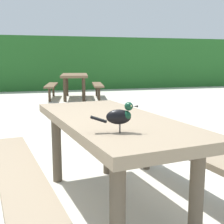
{
  "coord_description": "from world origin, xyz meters",
  "views": [
    {
      "loc": [
        -0.25,
        -2.1,
        1.17
      ],
      "look_at": [
        0.26,
        -0.25,
        0.84
      ],
      "focal_mm": 48.5,
      "sensor_mm": 36.0,
      "label": 1
    }
  ],
  "objects": [
    {
      "name": "hedge_wall",
      "position": [
        0.0,
        10.82,
        1.03
      ],
      "size": [
        28.0,
        2.32,
        2.05
      ],
      "primitive_type": "cube",
      "color": "#235B23",
      "rests_on": "ground"
    },
    {
      "name": "bird_grackle",
      "position": [
        0.27,
        -0.4,
        0.84
      ],
      "size": [
        0.28,
        0.1,
        0.18
      ],
      "color": "black",
      "rests_on": "picnic_table_foreground"
    },
    {
      "name": "ground_plane",
      "position": [
        0.0,
        0.0,
        0.0
      ],
      "size": [
        60.0,
        60.0,
        0.0
      ],
      "primitive_type": "plane",
      "color": "beige"
    },
    {
      "name": "picnic_table_foreground",
      "position": [
        0.34,
        0.1,
        0.56
      ],
      "size": [
        1.91,
        1.94,
        0.74
      ],
      "color": "#84725B",
      "rests_on": "ground"
    },
    {
      "name": "picnic_table_mid_left",
      "position": [
        1.08,
        7.07,
        0.56
      ],
      "size": [
        1.93,
        1.96,
        0.74
      ],
      "color": "brown",
      "rests_on": "ground"
    }
  ]
}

